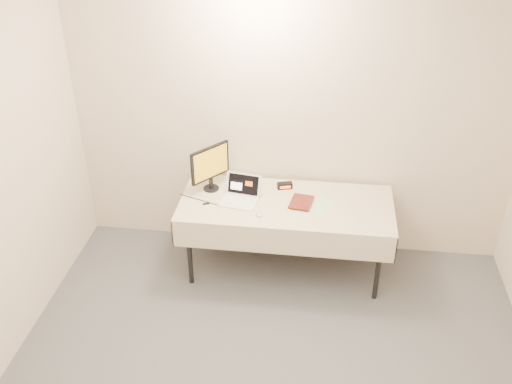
# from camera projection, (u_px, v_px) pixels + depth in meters

# --- Properties ---
(back_wall) EXTENTS (4.00, 0.10, 2.70)m
(back_wall) POSITION_uv_depth(u_px,v_px,m) (292.00, 117.00, 5.04)
(back_wall) COLOR beige
(back_wall) RESTS_ON ground
(table) EXTENTS (1.86, 0.81, 0.74)m
(table) POSITION_uv_depth(u_px,v_px,m) (286.00, 209.00, 5.00)
(table) COLOR black
(table) RESTS_ON ground
(laptop) EXTENTS (0.35, 0.33, 0.21)m
(laptop) POSITION_uv_depth(u_px,v_px,m) (241.00, 195.00, 4.98)
(laptop) COLOR white
(laptop) RESTS_ON table
(monitor) EXTENTS (0.28, 0.34, 0.43)m
(monitor) POSITION_uv_depth(u_px,v_px,m) (210.00, 165.00, 5.04)
(monitor) COLOR black
(monitor) RESTS_ON table
(book) EXTENTS (0.18, 0.05, 0.25)m
(book) POSITION_uv_depth(u_px,v_px,m) (291.00, 190.00, 4.92)
(book) COLOR maroon
(book) RESTS_ON table
(alarm_clock) EXTENTS (0.15, 0.09, 0.06)m
(alarm_clock) POSITION_uv_depth(u_px,v_px,m) (285.00, 186.00, 5.16)
(alarm_clock) COLOR black
(alarm_clock) RESTS_ON table
(clicker) EXTENTS (0.07, 0.10, 0.02)m
(clicker) POSITION_uv_depth(u_px,v_px,m) (259.00, 214.00, 4.80)
(clicker) COLOR silver
(clicker) RESTS_ON table
(paper_form) EXTENTS (0.16, 0.29, 0.00)m
(paper_form) POSITION_uv_depth(u_px,v_px,m) (323.00, 207.00, 4.91)
(paper_form) COLOR #ACD8AC
(paper_form) RESTS_ON table
(usb_dongle) EXTENTS (0.06, 0.04, 0.01)m
(usb_dongle) POSITION_uv_depth(u_px,v_px,m) (206.00, 204.00, 4.95)
(usb_dongle) COLOR black
(usb_dongle) RESTS_ON table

